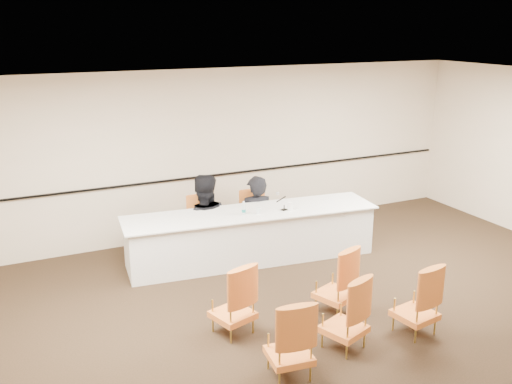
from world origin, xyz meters
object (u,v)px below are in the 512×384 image
Objects in this scene: aud_chair_back_mid at (345,312)px; aud_chair_back_right at (416,298)px; panelist_main at (256,226)px; panelist_second_chair at (203,225)px; panel_table at (251,236)px; drinking_glass at (258,211)px; panelist_second at (204,229)px; aud_chair_front_mid at (336,279)px; aud_chair_front_left at (233,298)px; coffee_cup at (290,206)px; water_bottle at (244,208)px; panelist_main_chair at (256,219)px; aud_chair_back_left at (289,337)px; microphone at (284,202)px.

aud_chair_back_right is (1.00, -0.09, 0.00)m from aud_chair_back_mid.
panelist_main reaches higher than panelist_second_chair.
panelist_second_chair reaches higher than panel_table.
panelist_second is at bearing 128.97° from drinking_glass.
drinking_glass is 0.11× the size of aud_chair_front_mid.
panelist_second_chair is (-0.59, 0.67, 0.06)m from panel_table.
aud_chair_front_left and aud_chair_back_right have the same top height.
panelist_main is at bearing 107.82° from coffee_cup.
water_bottle is 0.23× the size of aud_chair_back_right.
panelist_second_chair is (0.00, 0.00, 0.07)m from panelist_second.
coffee_cup is 2.81m from aud_chair_back_right.
panel_table is 4.35× the size of aud_chair_back_mid.
coffee_cup is at bearing 59.62° from aud_chair_front_mid.
aud_chair_back_left is (-1.33, -3.67, 0.00)m from panelist_main_chair.
panelist_main_chair is (0.00, 0.00, 0.13)m from panelist_main.
aud_chair_back_left is at bearing 174.09° from aud_chair_back_mid.
coffee_cup is (0.25, -0.78, 0.42)m from panelist_main_chair.
aud_chair_back_left and aud_chair_back_right have the same top height.
coffee_cup reaches higher than panelist_main_chair.
panelist_second_chair is at bearing 137.65° from panel_table.
coffee_cup is 0.14× the size of aud_chair_back_left.
drinking_glass is 0.11× the size of aud_chair_front_left.
microphone is at bearing 56.82° from aud_chair_back_mid.
microphone is 0.30× the size of aud_chair_front_left.
panelist_main_chair reaches higher than drinking_glass.
drinking_glass is 0.11× the size of aud_chair_back_left.
panelist_main_chair and aud_chair_front_left have the same top height.
aud_chair_back_left is (-1.49, -2.93, -0.50)m from microphone.
panelist_second_chair is 3.79m from aud_chair_back_left.
aud_chair_back_mid is (-0.39, -0.79, 0.00)m from aud_chair_front_mid.
aud_chair_front_left is at bearing 68.30° from panelist_main.
panel_table is at bearing 97.46° from aud_chair_back_right.
panel_table is 3.26m from aud_chair_back_left.
panelist_main is at bearing -171.36° from panelist_second.
panelist_main is 2.99m from aud_chair_front_left.
panelist_second_chair is 1.46m from microphone.
panelist_second is 2.01× the size of aud_chair_front_left.
panelist_second reaches higher than panel_table.
panel_table is 0.66m from panelist_main_chair.
coffee_cup is (0.25, -0.78, 0.56)m from panelist_main.
panelist_main_chair is 1.00× the size of aud_chair_back_mid.
panelist_main_chair is 0.94m from water_bottle.
aud_chair_back_left is (0.20, -1.10, 0.00)m from aud_chair_front_left.
panel_table is 4.35× the size of panelist_second_chair.
panelist_second is at bearing 0.00° from panelist_second_chair.
aud_chair_back_left is at bearing -105.09° from water_bottle.
aud_chair_front_left is (-1.19, -2.00, 0.06)m from panel_table.
panelist_second_chair is at bearing 77.30° from aud_chair_back_mid.
panelist_main reaches higher than microphone.
panelist_main is 3.58m from aud_chair_back_right.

